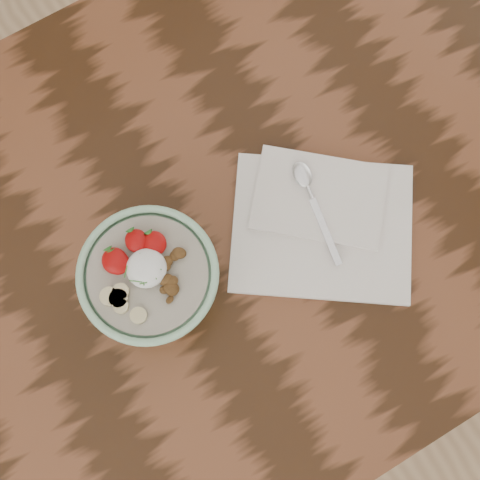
{
  "coord_description": "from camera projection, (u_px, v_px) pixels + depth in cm",
  "views": [
    {
      "loc": [
        -2.62,
        -25.81,
        175.34
      ],
      "look_at": [
        8.34,
        -7.38,
        86.62
      ],
      "focal_mm": 50.0,
      "sensor_mm": 36.0,
      "label": 1
    }
  ],
  "objects": [
    {
      "name": "spoon",
      "position": [
        308.0,
        188.0,
        1.03
      ],
      "size": [
        5.17,
        17.52,
        0.91
      ],
      "rotation": [
        0.0,
        0.0,
        -0.18
      ],
      "color": "silver",
      "rests_on": "napkin"
    },
    {
      "name": "table",
      "position": [
        175.0,
        257.0,
        1.12
      ],
      "size": [
        160.0,
        90.0,
        75.0
      ],
      "color": "black",
      "rests_on": "ground"
    },
    {
      "name": "napkin",
      "position": [
        321.0,
        221.0,
        1.03
      ],
      "size": [
        35.3,
        34.01,
        1.69
      ],
      "rotation": [
        0.0,
        0.0,
        -0.61
      ],
      "color": "white",
      "rests_on": "table"
    },
    {
      "name": "breakfast_bowl",
      "position": [
        151.0,
        279.0,
        0.95
      ],
      "size": [
        19.69,
        19.69,
        13.21
      ],
      "rotation": [
        0.0,
        0.0,
        0.21
      ],
      "color": "#96C9A1",
      "rests_on": "table"
    }
  ]
}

